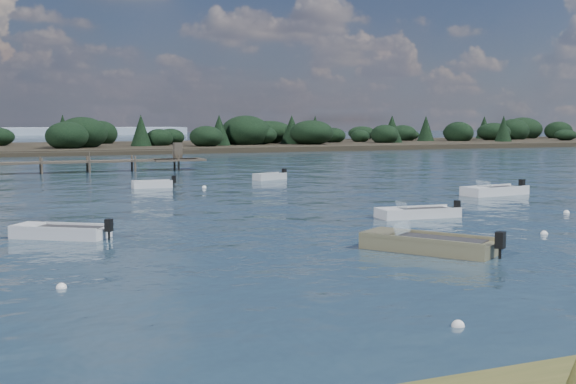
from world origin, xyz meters
name	(u,v)px	position (x,y,z in m)	size (l,w,h in m)	color
ground	(117,164)	(0.00, 60.00, 0.00)	(400.00, 400.00, 0.00)	#172837
tender_far_white	(152,186)	(-2.43, 29.86, 0.15)	(3.16, 1.17, 1.08)	silver
dinghy_near_olive	(428,247)	(1.82, 0.40, 0.17)	(4.28, 5.17, 1.31)	#746E4D
dinghy_mid_grey	(61,234)	(-10.74, 9.03, 0.15)	(4.13, 3.48, 1.09)	silver
tender_far_grey_b	(270,178)	(8.15, 33.34, 0.15)	(3.23, 2.00, 1.09)	#AAAFB2
dinghy_mid_white_b	(494,192)	(17.46, 16.16, 0.16)	(5.08, 2.31, 1.24)	silver
dinghy_mid_white_a	(417,215)	(6.69, 8.71, 0.14)	(4.57, 1.91, 1.06)	silver
buoy_a	(458,326)	(-3.13, -8.36, 0.00)	(0.32, 0.32, 0.32)	white
buoy_b	(544,234)	(8.79, 1.91, 0.00)	(0.32, 0.32, 0.32)	white
buoy_c	(18,234)	(-12.37, 10.71, 0.00)	(0.32, 0.32, 0.32)	white
buoy_d	(566,213)	(15.00, 7.11, 0.00)	(0.32, 0.32, 0.32)	white
buoy_e	(204,188)	(1.13, 28.57, 0.00)	(0.32, 0.32, 0.32)	white
buoy_extra_a	(61,288)	(-11.59, -0.55, 0.00)	(0.32, 0.32, 0.32)	white
far_headland	(223,137)	(25.00, 100.00, 1.96)	(190.00, 40.00, 5.80)	black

